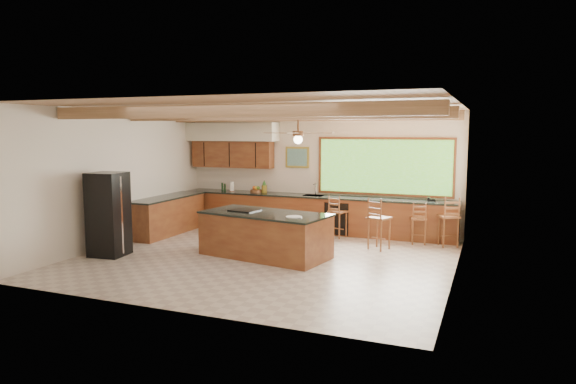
% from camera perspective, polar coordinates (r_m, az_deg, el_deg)
% --- Properties ---
extents(ground, '(7.20, 7.20, 0.00)m').
position_cam_1_polar(ground, '(10.36, -2.50, -7.33)').
color(ground, beige).
rests_on(ground, ground).
extents(room_shell, '(7.27, 6.54, 3.02)m').
position_cam_1_polar(room_shell, '(10.72, -1.95, 5.11)').
color(room_shell, silver).
rests_on(room_shell, ground).
extents(counter_run, '(7.12, 3.10, 1.26)m').
position_cam_1_polar(counter_run, '(12.85, -1.20, -2.43)').
color(counter_run, brown).
rests_on(counter_run, ground).
extents(island, '(2.74, 1.63, 0.91)m').
position_cam_1_polar(island, '(10.41, -2.55, -4.73)').
color(island, brown).
rests_on(island, ground).
extents(refrigerator, '(0.73, 0.71, 1.70)m').
position_cam_1_polar(refrigerator, '(11.02, -19.32, -2.35)').
color(refrigerator, black).
rests_on(refrigerator, ground).
extents(bar_stool_a, '(0.46, 0.46, 1.03)m').
position_cam_1_polar(bar_stool_a, '(12.18, 5.48, -2.28)').
color(bar_stool_a, brown).
rests_on(bar_stool_a, ground).
extents(bar_stool_b, '(0.53, 0.53, 1.13)m').
position_cam_1_polar(bar_stool_b, '(11.07, 10.05, -2.98)').
color(bar_stool_b, brown).
rests_on(bar_stool_b, ground).
extents(bar_stool_c, '(0.41, 0.41, 0.95)m').
position_cam_1_polar(bar_stool_c, '(11.81, 14.28, -2.99)').
color(bar_stool_c, brown).
rests_on(bar_stool_c, ground).
extents(bar_stool_d, '(0.52, 0.53, 1.10)m').
position_cam_1_polar(bar_stool_d, '(11.73, 17.41, -2.72)').
color(bar_stool_d, brown).
rests_on(bar_stool_d, ground).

